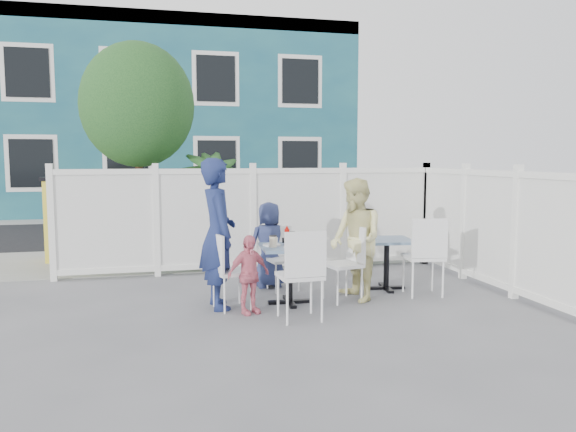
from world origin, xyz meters
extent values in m
plane|color=slate|center=(0.00, 0.00, 0.00)|extent=(80.00, 80.00, 0.00)
cube|color=gray|center=(0.00, 3.80, 0.01)|extent=(24.00, 2.60, 0.01)
cube|color=black|center=(0.00, 7.50, 0.00)|extent=(24.00, 5.00, 0.01)
cube|color=gray|center=(0.00, 10.60, 0.01)|extent=(24.00, 1.60, 0.01)
cube|color=#1B5168|center=(-0.50, 14.00, 3.00)|extent=(11.00, 6.00, 6.00)
cube|color=white|center=(-0.50, 11.04, 5.80)|extent=(11.00, 0.08, 0.40)
cube|color=black|center=(-3.00, 11.02, 1.60)|extent=(1.20, 0.04, 1.40)
cube|color=black|center=(1.00, 11.02, 1.60)|extent=(1.20, 0.04, 1.40)
cube|color=black|center=(-3.00, 11.02, 4.10)|extent=(1.20, 0.04, 1.40)
cube|color=black|center=(1.00, 11.02, 4.10)|extent=(1.20, 0.04, 1.40)
cube|color=white|center=(0.10, 2.40, 0.82)|extent=(5.80, 0.04, 1.40)
cube|color=white|center=(0.10, 2.40, 1.56)|extent=(5.86, 0.08, 0.08)
cube|color=white|center=(0.10, 2.40, 0.06)|extent=(5.86, 0.08, 0.12)
cube|color=white|center=(3.00, 0.60, 0.82)|extent=(0.04, 3.60, 1.40)
cube|color=white|center=(3.00, 0.60, 1.56)|extent=(0.08, 3.66, 0.08)
cube|color=white|center=(3.00, 0.60, 0.06)|extent=(0.08, 3.66, 0.12)
cylinder|color=#382316|center=(-1.60, 3.30, 1.20)|extent=(0.12, 0.12, 2.40)
ellipsoid|color=#173C1B|center=(-1.60, 3.30, 2.60)|extent=(1.80, 1.62, 1.98)
cube|color=gold|center=(-2.76, 4.00, 0.69)|extent=(0.81, 0.63, 1.38)
imported|color=#173C1B|center=(-0.48, 3.10, 0.93)|extent=(1.19, 1.19, 1.86)
imported|color=#173C1B|center=(1.88, 3.00, 0.79)|extent=(1.54, 1.67, 1.57)
cube|color=#48678F|center=(0.20, 0.42, 0.69)|extent=(0.70, 0.70, 0.04)
cylinder|color=black|center=(0.20, 0.42, 0.34)|extent=(0.08, 0.08, 0.65)
cube|color=black|center=(0.20, 0.42, 0.02)|extent=(0.53, 0.10, 0.04)
cube|color=black|center=(0.20, 0.42, 0.02)|extent=(0.10, 0.53, 0.04)
cube|color=#48678F|center=(1.63, 0.83, 0.66)|extent=(0.73, 0.73, 0.04)
cylinder|color=black|center=(1.63, 0.83, 0.33)|extent=(0.07, 0.07, 0.63)
cube|color=black|center=(1.63, 0.83, 0.02)|extent=(0.51, 0.14, 0.04)
cube|color=black|center=(1.63, 0.83, 0.02)|extent=(0.14, 0.51, 0.04)
cube|color=white|center=(-0.51, 0.35, 0.44)|extent=(0.47, 0.49, 0.04)
cube|color=white|center=(-0.69, 0.30, 0.68)|extent=(0.13, 0.40, 0.44)
cylinder|color=white|center=(-0.39, 0.55, 0.22)|extent=(0.02, 0.02, 0.44)
cylinder|color=white|center=(-0.31, 0.22, 0.22)|extent=(0.02, 0.02, 0.44)
cylinder|color=white|center=(-0.71, 0.47, 0.22)|extent=(0.02, 0.02, 0.44)
cylinder|color=white|center=(-0.63, 0.14, 0.22)|extent=(0.02, 0.02, 0.44)
cube|color=white|center=(0.86, 0.39, 0.45)|extent=(0.48, 0.49, 0.04)
cube|color=white|center=(1.05, 0.43, 0.70)|extent=(0.11, 0.42, 0.45)
cylinder|color=white|center=(0.73, 0.18, 0.22)|extent=(0.02, 0.02, 0.45)
cylinder|color=white|center=(0.66, 0.54, 0.22)|extent=(0.02, 0.02, 0.45)
cylinder|color=white|center=(1.06, 0.25, 0.22)|extent=(0.02, 0.02, 0.45)
cylinder|color=white|center=(0.99, 0.60, 0.22)|extent=(0.02, 0.02, 0.45)
cube|color=white|center=(0.27, 1.11, 0.41)|extent=(0.43, 0.42, 0.04)
cube|color=white|center=(0.25, 1.27, 0.63)|extent=(0.38, 0.09, 0.41)
cylinder|color=white|center=(0.46, 0.98, 0.20)|extent=(0.02, 0.02, 0.41)
cylinder|color=white|center=(0.14, 0.93, 0.20)|extent=(0.02, 0.02, 0.41)
cylinder|color=white|center=(0.41, 1.28, 0.20)|extent=(0.02, 0.02, 0.41)
cylinder|color=white|center=(0.09, 1.23, 0.20)|extent=(0.02, 0.02, 0.41)
cube|color=white|center=(0.15, -0.26, 0.48)|extent=(0.47, 0.45, 0.04)
cube|color=white|center=(0.16, -0.47, 0.75)|extent=(0.45, 0.05, 0.48)
cylinder|color=white|center=(-0.06, -0.09, 0.24)|extent=(0.03, 0.03, 0.48)
cylinder|color=white|center=(0.33, -0.07, 0.24)|extent=(0.03, 0.03, 0.48)
cylinder|color=white|center=(-0.04, -0.46, 0.24)|extent=(0.03, 0.03, 0.48)
cylinder|color=white|center=(0.35, -0.44, 0.24)|extent=(0.03, 0.03, 0.48)
cube|color=white|center=(1.97, 0.43, 0.49)|extent=(0.51, 0.49, 0.04)
cube|color=white|center=(1.94, 0.23, 0.77)|extent=(0.46, 0.09, 0.49)
cylinder|color=white|center=(1.80, 0.64, 0.25)|extent=(0.03, 0.03, 0.49)
cylinder|color=white|center=(2.19, 0.59, 0.25)|extent=(0.03, 0.03, 0.49)
cylinder|color=white|center=(1.75, 0.27, 0.25)|extent=(0.03, 0.03, 0.49)
cylinder|color=white|center=(2.14, 0.22, 0.25)|extent=(0.03, 0.03, 0.49)
imported|color=navy|center=(-0.66, 0.44, 0.88)|extent=(0.49, 0.69, 1.76)
imported|color=#D8CC49|center=(1.03, 0.38, 0.76)|extent=(0.66, 0.81, 1.52)
imported|color=navy|center=(0.13, 1.32, 0.58)|extent=(0.61, 0.43, 1.17)
imported|color=pink|center=(-0.36, 0.09, 0.45)|extent=(0.57, 0.40, 0.90)
cylinder|color=white|center=(0.21, 0.28, 0.71)|extent=(0.22, 0.22, 0.01)
cylinder|color=white|center=(-0.01, 0.49, 0.72)|extent=(0.22, 0.22, 0.01)
imported|color=white|center=(0.42, 0.44, 0.74)|extent=(0.25, 0.25, 0.06)
cylinder|color=beige|center=(-0.02, 0.37, 0.77)|extent=(0.09, 0.09, 0.13)
cylinder|color=beige|center=(0.28, 0.65, 0.77)|extent=(0.08, 0.08, 0.13)
cylinder|color=#A80904|center=(0.17, 0.46, 0.81)|extent=(0.06, 0.06, 0.20)
cylinder|color=white|center=(0.09, 0.65, 0.74)|extent=(0.03, 0.03, 0.07)
cylinder|color=black|center=(0.17, 0.66, 0.74)|extent=(0.03, 0.03, 0.06)
camera|label=1|loc=(-1.38, -6.07, 1.77)|focal=35.00mm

